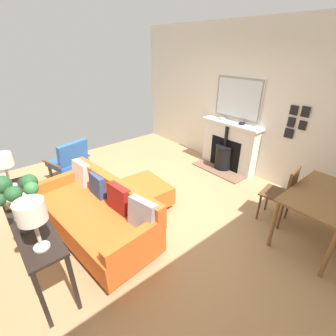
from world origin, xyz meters
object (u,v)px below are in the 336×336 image
at_px(book_stack, 19,201).
at_px(dining_chair_near_fireplace, 284,191).
at_px(mantel_bowl_near, 222,118).
at_px(console_table, 27,219).
at_px(armchair_accent, 70,159).
at_px(fireplace, 228,148).
at_px(mantel_bowl_far, 242,123).
at_px(dining_table, 324,201).
at_px(ottoman, 145,192).
at_px(sofa, 97,213).
at_px(table_lamp_near_end, 3,162).
at_px(potted_plant, 18,196).
at_px(table_lamp_far_end, 31,213).

height_order(book_stack, dining_chair_near_fireplace, dining_chair_near_fireplace).
xyz_separation_m(mantel_bowl_near, console_table, (3.92, 0.43, -0.36)).
bearing_deg(armchair_accent, fireplace, 150.12).
relative_size(mantel_bowl_far, dining_table, 0.10).
bearing_deg(book_stack, ottoman, 178.65).
bearing_deg(sofa, dining_table, 137.40).
height_order(sofa, ottoman, sofa).
xyz_separation_m(mantel_bowl_far, ottoman, (2.19, -0.24, -0.81)).
bearing_deg(mantel_bowl_far, armchair_accent, -32.77).
bearing_deg(dining_chair_near_fireplace, console_table, -26.43).
relative_size(table_lamp_near_end, book_stack, 1.60).
height_order(mantel_bowl_near, console_table, mantel_bowl_near).
distance_m(ottoman, table_lamp_near_end, 2.01).
bearing_deg(mantel_bowl_near, book_stack, 3.17).
xyz_separation_m(sofa, dining_chair_near_fireplace, (-2.19, 1.50, 0.19)).
height_order(potted_plant, book_stack, potted_plant).
height_order(fireplace, ottoman, fireplace).
height_order(mantel_bowl_near, dining_chair_near_fireplace, mantel_bowl_near).
bearing_deg(table_lamp_far_end, mantel_bowl_far, -170.92).
bearing_deg(console_table, ottoman, -174.27).
bearing_deg(fireplace, ottoman, -0.37).
bearing_deg(sofa, book_stack, -14.50).
xyz_separation_m(console_table, dining_table, (-2.99, 2.00, -0.03)).
distance_m(mantel_bowl_near, armchair_accent, 3.18).
bearing_deg(book_stack, console_table, 90.16).
bearing_deg(book_stack, sofa, 165.50).
height_order(sofa, console_table, sofa).
xyz_separation_m(table_lamp_far_end, book_stack, (0.00, -0.90, -0.35)).
xyz_separation_m(dining_table, dining_chair_near_fireplace, (-0.01, -0.51, -0.11)).
bearing_deg(sofa, ottoman, -169.59).
bearing_deg(ottoman, dining_chair_near_fireplace, 127.49).
relative_size(console_table, dining_chair_near_fireplace, 2.00).
distance_m(table_lamp_far_end, dining_chair_near_fireplace, 3.17).
distance_m(ottoman, table_lamp_far_end, 2.14).
bearing_deg(dining_chair_near_fireplace, ottoman, -52.51).
bearing_deg(armchair_accent, book_stack, 54.87).
relative_size(sofa, dining_table, 1.70).
relative_size(mantel_bowl_near, potted_plant, 0.28).
bearing_deg(mantel_bowl_near, potted_plant, 10.03).
height_order(sofa, table_lamp_far_end, table_lamp_far_end).
bearing_deg(dining_chair_near_fireplace, table_lamp_near_end, -36.01).
xyz_separation_m(armchair_accent, potted_plant, (1.11, 2.03, 0.66)).
bearing_deg(dining_chair_near_fireplace, potted_plant, -22.02).
distance_m(mantel_bowl_near, potted_plant, 4.01).
height_order(table_lamp_near_end, potted_plant, potted_plant).
xyz_separation_m(mantel_bowl_far, console_table, (3.92, -0.06, -0.36)).
distance_m(fireplace, dining_table, 2.34).
xyz_separation_m(sofa, book_stack, (0.81, -0.21, 0.46)).
xyz_separation_m(book_stack, dining_chair_near_fireplace, (-3.00, 1.70, -0.27)).
distance_m(mantel_bowl_near, sofa, 3.21).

